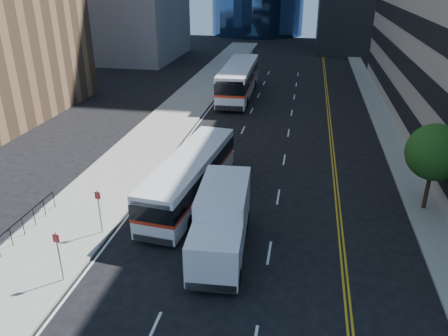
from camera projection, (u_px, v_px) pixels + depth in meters
name	position (u px, v px, depth m)	size (l,w,h in m)	color
ground	(254.00, 277.00, 20.07)	(160.00, 160.00, 0.00)	black
sidewalk_west	(182.00, 109.00, 44.20)	(5.00, 90.00, 0.15)	gray
sidewalk_east	(383.00, 120.00, 40.89)	(2.00, 90.00, 0.15)	gray
street_tree	(435.00, 152.00, 24.20)	(3.20, 3.20, 5.10)	#332114
bus_front	(190.00, 176.00, 26.24)	(3.47, 11.19, 2.84)	silver
bus_rear	(239.00, 79.00, 48.07)	(3.30, 13.77, 3.54)	white
box_truck	(221.00, 222.00, 21.21)	(2.74, 6.91, 3.24)	white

